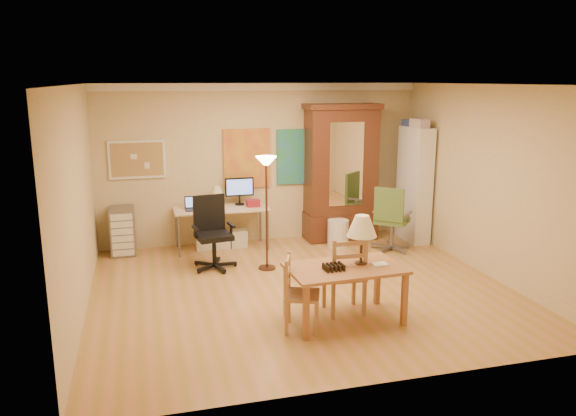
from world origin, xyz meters
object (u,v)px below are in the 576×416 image
object	(u,v)px
computer_desk	(223,223)
office_chair_black	(214,249)
armoire	(340,181)
dining_table	(351,255)
bookshelf	(414,185)
office_chair_green	(391,234)

from	to	relation	value
computer_desk	office_chair_black	size ratio (longest dim) A/B	1.42
computer_desk	armoire	bearing A→B (deg)	2.29
dining_table	bookshelf	world-z (taller)	bookshelf
computer_desk	bookshelf	distance (m)	3.35
office_chair_black	office_chair_green	world-z (taller)	office_chair_green
armoire	bookshelf	bearing A→B (deg)	-20.27
computer_desk	office_chair_black	xyz separation A→B (m)	(-0.29, -0.96, -0.14)
dining_table	office_chair_black	bearing A→B (deg)	119.93
office_chair_green	armoire	xyz separation A→B (m)	(-0.55, 0.93, 0.74)
dining_table	computer_desk	world-z (taller)	dining_table
office_chair_black	office_chair_green	xyz separation A→B (m)	(2.93, 0.11, 0.00)
office_chair_black	computer_desk	bearing A→B (deg)	73.36
armoire	bookshelf	world-z (taller)	armoire
office_chair_green	bookshelf	size ratio (longest dim) A/B	0.55
dining_table	bookshelf	bearing A→B (deg)	51.70
computer_desk	dining_table	bearing A→B (deg)	-72.49
office_chair_green	armoire	size ratio (longest dim) A/B	0.46
office_chair_black	bookshelf	distance (m)	3.69
armoire	dining_table	bearing A→B (deg)	-107.99
office_chair_green	bookshelf	distance (m)	1.06
office_chair_green	armoire	distance (m)	1.31
dining_table	armoire	bearing A→B (deg)	72.01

